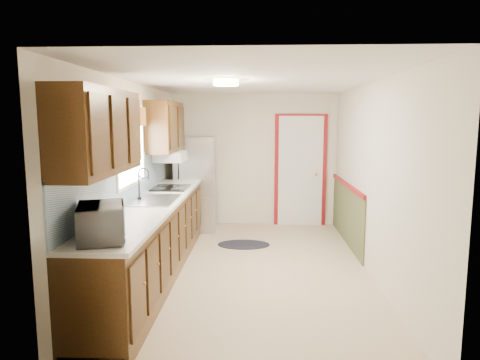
{
  "coord_description": "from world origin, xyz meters",
  "views": [
    {
      "loc": [
        0.09,
        -5.33,
        1.93
      ],
      "look_at": [
        -0.15,
        0.19,
        1.15
      ],
      "focal_mm": 32.0,
      "sensor_mm": 36.0,
      "label": 1
    }
  ],
  "objects": [
    {
      "name": "kitchen_run",
      "position": [
        -1.24,
        -0.29,
        0.81
      ],
      "size": [
        0.63,
        4.0,
        2.2
      ],
      "color": "#37200C",
      "rests_on": "ground"
    },
    {
      "name": "back_wall_trim",
      "position": [
        0.99,
        2.21,
        0.89
      ],
      "size": [
        1.12,
        2.3,
        2.08
      ],
      "color": "maroon",
      "rests_on": "ground"
    },
    {
      "name": "rug",
      "position": [
        -0.14,
        1.11,
        0.01
      ],
      "size": [
        0.82,
        0.54,
        0.01
      ],
      "primitive_type": "ellipsoid",
      "rotation": [
        0.0,
        0.0,
        0.02
      ],
      "color": "black",
      "rests_on": "ground"
    },
    {
      "name": "refrigerator",
      "position": [
        -1.02,
        2.05,
        0.82
      ],
      "size": [
        0.71,
        0.71,
        1.64
      ],
      "rotation": [
        0.0,
        0.0,
        0.05
      ],
      "color": "#B7B7BC",
      "rests_on": "ground"
    },
    {
      "name": "room_shell",
      "position": [
        0.0,
        0.0,
        1.2
      ],
      "size": [
        3.2,
        5.2,
        2.52
      ],
      "color": "#C5AF8B",
      "rests_on": "ground"
    },
    {
      "name": "microwave",
      "position": [
        -1.2,
        -1.95,
        1.12
      ],
      "size": [
        0.46,
        0.61,
        0.37
      ],
      "primitive_type": "imported",
      "rotation": [
        0.0,
        0.0,
        1.91
      ],
      "color": "white",
      "rests_on": "kitchen_run"
    },
    {
      "name": "ceiling_fixture",
      "position": [
        -0.3,
        -0.2,
        2.36
      ],
      "size": [
        0.3,
        0.3,
        0.06
      ],
      "primitive_type": "cylinder",
      "color": "#FFD88C",
      "rests_on": "room_shell"
    },
    {
      "name": "cooktop",
      "position": [
        -1.19,
        0.76,
        0.95
      ],
      "size": [
        0.5,
        0.6,
        0.02
      ],
      "primitive_type": "cube",
      "color": "black",
      "rests_on": "kitchen_run"
    }
  ]
}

